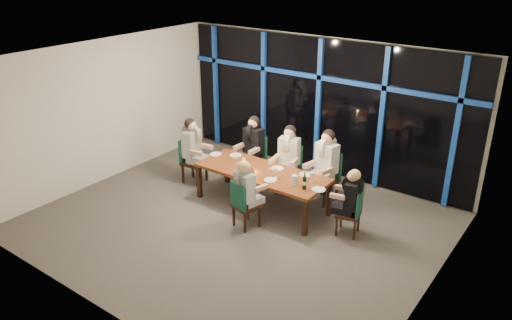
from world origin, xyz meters
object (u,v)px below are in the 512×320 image
at_px(diner_near_mid, 246,184).
at_px(chair_end_right, 353,211).
at_px(chair_far_left, 255,155).
at_px(diner_end_left, 193,142).
at_px(chair_end_left, 191,158).
at_px(diner_far_left, 253,139).
at_px(diner_far_right, 326,156).
at_px(chair_near_mid, 243,203).
at_px(diner_end_right, 351,192).
at_px(chair_far_right, 327,174).
at_px(chair_far_mid, 290,166).
at_px(dining_table, 262,174).
at_px(wine_bottle, 304,183).
at_px(water_pitcher, 295,180).
at_px(diner_far_mid, 289,150).

bearing_deg(diner_near_mid, chair_end_right, -137.96).
height_order(chair_far_left, diner_end_left, diner_end_left).
bearing_deg(chair_end_left, chair_far_left, -55.77).
relative_size(chair_far_left, diner_far_left, 1.03).
bearing_deg(diner_far_right, chair_near_mid, -99.59).
relative_size(diner_end_left, diner_end_right, 1.14).
height_order(chair_far_right, chair_near_mid, chair_far_right).
bearing_deg(diner_end_left, chair_far_mid, -72.92).
bearing_deg(chair_far_left, chair_far_mid, -1.22).
distance_m(dining_table, chair_end_right, 1.90).
relative_size(chair_far_right, diner_end_left, 1.08).
height_order(chair_far_mid, diner_far_right, diner_far_right).
bearing_deg(dining_table, chair_end_left, 179.38).
bearing_deg(wine_bottle, water_pitcher, 173.18).
bearing_deg(diner_end_left, chair_far_left, -53.74).
relative_size(chair_far_left, chair_end_right, 1.15).
height_order(diner_far_right, diner_end_right, diner_far_right).
xyz_separation_m(dining_table, diner_end_left, (-1.81, 0.03, 0.25)).
xyz_separation_m(chair_near_mid, diner_near_mid, (0.02, 0.07, 0.36)).
xyz_separation_m(chair_end_left, diner_far_mid, (1.96, 0.80, 0.39)).
relative_size(dining_table, diner_end_right, 3.13).
bearing_deg(chair_far_mid, diner_end_right, -36.46).
xyz_separation_m(chair_far_mid, diner_far_right, (0.82, -0.01, 0.43)).
bearing_deg(water_pitcher, diner_far_right, 80.16).
height_order(diner_far_mid, diner_near_mid, diner_far_mid).
xyz_separation_m(chair_far_mid, chair_end_left, (-1.94, -0.88, -0.00)).
distance_m(diner_end_left, wine_bottle, 2.86).
relative_size(chair_near_mid, diner_far_left, 0.93).
relative_size(chair_far_mid, chair_end_left, 1.01).
bearing_deg(diner_end_right, diner_far_left, -119.35).
bearing_deg(diner_far_mid, chair_far_mid, 90.00).
relative_size(chair_end_left, diner_end_right, 1.17).
bearing_deg(diner_end_left, chair_far_right, -78.70).
xyz_separation_m(diner_far_right, diner_near_mid, (-0.65, -1.68, -0.12)).
bearing_deg(chair_far_left, chair_end_right, -15.74).
height_order(chair_near_mid, diner_end_right, diner_end_right).
bearing_deg(diner_end_right, wine_bottle, -85.92).
distance_m(chair_far_left, chair_far_mid, 0.92).
distance_m(chair_end_left, diner_end_left, 0.40).
distance_m(wine_bottle, water_pitcher, 0.22).
bearing_deg(chair_far_mid, diner_far_right, -11.94).
height_order(dining_table, diner_near_mid, diner_near_mid).
bearing_deg(chair_far_left, chair_far_right, 2.61).
bearing_deg(diner_far_left, chair_end_left, -138.60).
bearing_deg(chair_far_right, chair_far_left, -167.91).
bearing_deg(diner_far_left, chair_near_mid, -56.50).
relative_size(diner_far_right, diner_near_mid, 1.15).
distance_m(diner_far_left, diner_end_right, 2.81).
bearing_deg(chair_far_mid, chair_far_right, -6.09).
relative_size(diner_far_left, water_pitcher, 5.01).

